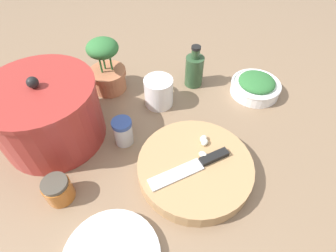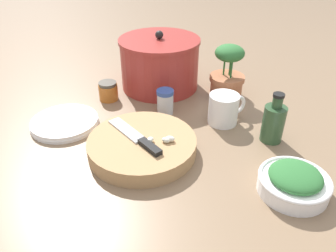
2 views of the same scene
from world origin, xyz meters
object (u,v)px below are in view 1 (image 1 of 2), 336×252
stock_pot (47,113)px  potted_herb (107,69)px  herb_bowl (256,86)px  cutting_board (195,168)px  chef_knife (195,166)px  coffee_mug (158,91)px  oil_bottle (194,70)px  garlic_cloves (204,145)px  honey_jar (58,190)px  spice_jar (123,132)px

stock_pot → potted_herb: (0.22, 0.10, -0.01)m
herb_bowl → stock_pot: bearing=162.1°
cutting_board → chef_knife: (-0.01, -0.01, 0.03)m
cutting_board → stock_pot: size_ratio=1.01×
coffee_mug → oil_bottle: size_ratio=0.84×
chef_knife → oil_bottle: (0.23, 0.29, 0.01)m
cutting_board → garlic_cloves: size_ratio=4.39×
stock_pot → oil_bottle: bearing=-4.8°
garlic_cloves → honey_jar: bearing=163.6°
cutting_board → honey_jar: size_ratio=4.43×
coffee_mug → oil_bottle: oil_bottle is taller
garlic_cloves → coffee_mug: bearing=84.8°
herb_bowl → coffee_mug: coffee_mug is taller
garlic_cloves → honey_jar: 0.37m
stock_pot → herb_bowl: bearing=-17.9°
herb_bowl → cutting_board: bearing=-160.4°
garlic_cloves → coffee_mug: 0.25m
coffee_mug → garlic_cloves: bearing=-95.2°
herb_bowl → oil_bottle: (-0.14, 0.16, 0.03)m
cutting_board → oil_bottle: bearing=51.7°
coffee_mug → chef_knife: bearing=-106.0°
cutting_board → garlic_cloves: (0.05, 0.03, 0.03)m
potted_herb → stock_pot: bearing=-154.9°
garlic_cloves → herb_bowl: herb_bowl is taller
chef_knife → coffee_mug: 0.29m
garlic_cloves → stock_pot: stock_pot is taller
herb_bowl → potted_herb: (-0.39, 0.30, 0.05)m
chef_knife → stock_pot: bearing=43.8°
herb_bowl → spice_jar: size_ratio=2.02×
spice_jar → stock_pot: stock_pot is taller
cutting_board → chef_knife: bearing=-136.8°
honey_jar → potted_herb: size_ratio=0.36×
cutting_board → oil_bottle: oil_bottle is taller
spice_jar → garlic_cloves: bearing=-48.8°
oil_bottle → potted_herb: size_ratio=0.79×
cutting_board → honey_jar: (-0.30, 0.13, 0.01)m
chef_knife → garlic_cloves: bearing=-51.3°
chef_knife → herb_bowl: size_ratio=1.33×
honey_jar → potted_herb: potted_herb is taller
cutting_board → coffee_mug: coffee_mug is taller
coffee_mug → honey_jar: (-0.38, -0.14, -0.02)m
coffee_mug → potted_herb: 0.19m
herb_bowl → honey_jar: bearing=179.9°
spice_jar → coffee_mug: 0.19m
cutting_board → herb_bowl: herb_bowl is taller
stock_pot → chef_knife: bearing=-54.5°
chef_knife → cutting_board: bearing=-38.5°
cutting_board → herb_bowl: (0.36, 0.13, 0.01)m
oil_bottle → coffee_mug: bearing=-175.3°
chef_knife → garlic_cloves: 0.07m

